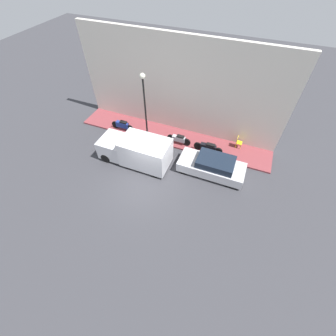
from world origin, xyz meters
TOP-DOWN VIEW (x-y plane):
  - ground_plane at (0.00, 0.00)m, footprint 60.00×60.00m
  - sidewalk at (5.00, 0.00)m, footprint 2.21×14.98m
  - building_facade at (6.25, 0.00)m, footprint 0.30×14.98m
  - parked_car at (2.57, -3.75)m, footprint 1.77×4.30m
  - delivery_van at (1.68, 1.37)m, footprint 1.96×4.90m
  - motorcycle_black at (4.32, -3.03)m, footprint 0.30×2.11m
  - motorcycle_blue at (4.28, 3.93)m, footprint 0.30×1.91m
  - scooter_silver at (4.38, -0.77)m, footprint 0.30×1.84m
  - streetlamp at (4.32, 1.79)m, footprint 0.37×0.37m
  - cafe_chair at (5.65, -4.92)m, footprint 0.40×0.40m

SIDE VIEW (x-z plane):
  - ground_plane at x=0.00m, z-range 0.00..0.00m
  - sidewalk at x=5.00m, z-range 0.00..0.13m
  - scooter_silver at x=4.38m, z-range 0.17..0.93m
  - motorcycle_black at x=4.32m, z-range 0.17..0.94m
  - motorcycle_blue at x=4.28m, z-range 0.16..0.98m
  - cafe_chair at x=5.65m, z-range 0.18..1.06m
  - parked_car at x=2.57m, z-range -0.02..1.31m
  - delivery_van at x=1.68m, z-range 0.01..2.05m
  - building_facade at x=6.25m, z-range 0.00..7.02m
  - streetlamp at x=4.32m, z-range 1.03..6.01m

